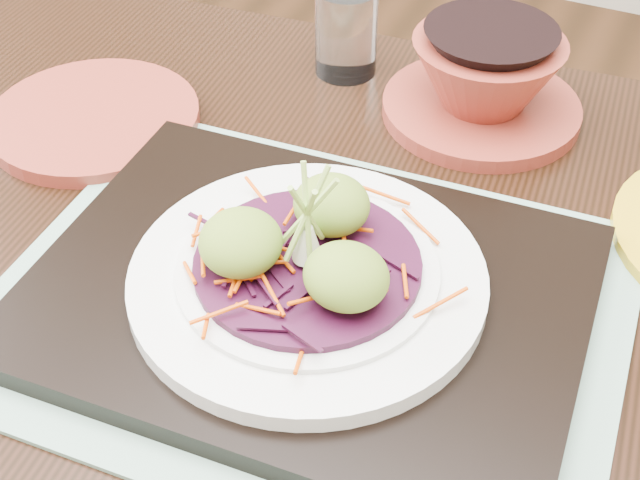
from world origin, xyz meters
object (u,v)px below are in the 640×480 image
at_px(dining_table, 307,378).
at_px(water_glass, 346,31).
at_px(white_plate, 308,277).
at_px(serving_tray, 308,295).
at_px(terracotta_bowl_set, 484,83).
at_px(terracotta_side_plate, 94,119).

relative_size(dining_table, water_glass, 14.27).
xyz_separation_m(dining_table, white_plate, (0.01, -0.01, 0.12)).
height_order(dining_table, serving_tray, serving_tray).
height_order(water_glass, terracotta_bowl_set, water_glass).
xyz_separation_m(serving_tray, terracotta_bowl_set, (0.04, 0.29, 0.02)).
distance_m(serving_tray, terracotta_bowl_set, 0.29).
bearing_deg(dining_table, serving_tray, -61.92).
xyz_separation_m(terracotta_side_plate, water_glass, (0.17, 0.18, 0.04)).
bearing_deg(terracotta_side_plate, serving_tray, -24.35).
bearing_deg(terracotta_side_plate, white_plate, -24.35).
xyz_separation_m(dining_table, terracotta_bowl_set, (0.04, 0.28, 0.13)).
distance_m(terracotta_side_plate, terracotta_bowl_set, 0.35).
relative_size(dining_table, terracotta_bowl_set, 6.56).
xyz_separation_m(water_glass, terracotta_bowl_set, (0.14, -0.02, -0.01)).
distance_m(dining_table, terracotta_side_plate, 0.31).
relative_size(terracotta_side_plate, water_glass, 2.21).
bearing_deg(dining_table, water_glass, 103.35).
bearing_deg(serving_tray, water_glass, 105.73).
height_order(dining_table, terracotta_bowl_set, terracotta_bowl_set).
height_order(serving_tray, terracotta_bowl_set, terracotta_bowl_set).
bearing_deg(terracotta_side_plate, terracotta_bowl_set, 27.81).
bearing_deg(dining_table, terracotta_side_plate, 151.70).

